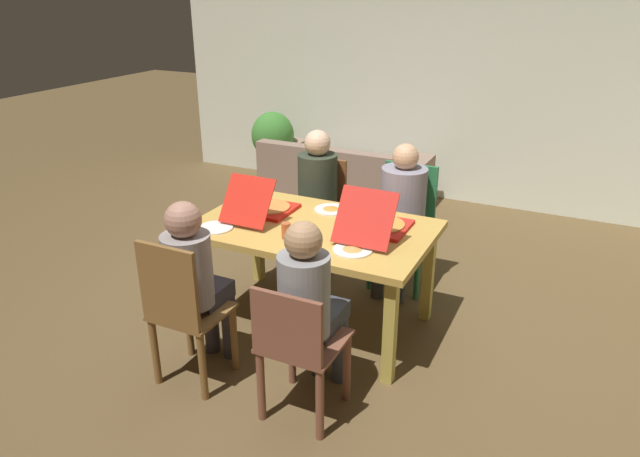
{
  "coord_description": "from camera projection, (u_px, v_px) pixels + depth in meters",
  "views": [
    {
      "loc": [
        1.66,
        -3.34,
        2.34
      ],
      "look_at": [
        0.0,
        0.1,
        0.72
      ],
      "focal_mm": 32.88,
      "sensor_mm": 36.0,
      "label": 1
    }
  ],
  "objects": [
    {
      "name": "ground_plane",
      "position": [
        314.0,
        322.0,
        4.35
      ],
      "size": [
        20.0,
        20.0,
        0.0
      ],
      "primitive_type": "plane",
      "color": "brown"
    },
    {
      "name": "back_wall",
      "position": [
        441.0,
        66.0,
        6.36
      ],
      "size": [
        6.5,
        0.12,
        2.96
      ],
      "primitive_type": "cube",
      "color": "silver",
      "rests_on": "ground"
    },
    {
      "name": "plate_2",
      "position": [
        331.0,
        209.0,
        4.31
      ],
      "size": [
        0.25,
        0.25,
        0.03
      ],
      "color": "white",
      "rests_on": "dining_table"
    },
    {
      "name": "plate_1",
      "position": [
        216.0,
        228.0,
        4.0
      ],
      "size": [
        0.24,
        0.24,
        0.01
      ],
      "color": "white",
      "rests_on": "dining_table"
    },
    {
      "name": "chair_2",
      "position": [
        183.0,
        311.0,
        3.49
      ],
      "size": [
        0.42,
        0.4,
        0.99
      ],
      "color": "brown",
      "rests_on": "ground"
    },
    {
      "name": "chair_1",
      "position": [
        405.0,
        220.0,
        4.74
      ],
      "size": [
        0.46,
        0.38,
        1.0
      ],
      "color": "#287042",
      "rests_on": "ground"
    },
    {
      "name": "drinking_glass_1",
      "position": [
        286.0,
        231.0,
        3.83
      ],
      "size": [
        0.06,
        0.06,
        0.11
      ],
      "primitive_type": "cylinder",
      "color": "#BD522A",
      "rests_on": "dining_table"
    },
    {
      "name": "plate_0",
      "position": [
        353.0,
        249.0,
        3.67
      ],
      "size": [
        0.25,
        0.25,
        0.03
      ],
      "color": "white",
      "rests_on": "dining_table"
    },
    {
      "name": "chair_0",
      "position": [
        298.0,
        348.0,
        3.23
      ],
      "size": [
        0.43,
        0.44,
        0.87
      ],
      "color": "brown",
      "rests_on": "ground"
    },
    {
      "name": "chair_3",
      "position": [
        322.0,
        207.0,
        5.09
      ],
      "size": [
        0.38,
        0.4,
        0.93
      ],
      "color": "brown",
      "rests_on": "ground"
    },
    {
      "name": "pizza_box_1",
      "position": [
        265.0,
        207.0,
        4.25
      ],
      "size": [
        0.36,
        0.57,
        0.32
      ],
      "color": "red",
      "rests_on": "dining_table"
    },
    {
      "name": "pizza_box_0",
      "position": [
        377.0,
        224.0,
        3.94
      ],
      "size": [
        0.38,
        0.59,
        0.35
      ],
      "color": "red",
      "rests_on": "dining_table"
    },
    {
      "name": "person_3",
      "position": [
        315.0,
        190.0,
        4.9
      ],
      "size": [
        0.33,
        0.5,
        1.22
      ],
      "color": "#343638",
      "rests_on": "ground"
    },
    {
      "name": "person_1",
      "position": [
        401.0,
        206.0,
        4.57
      ],
      "size": [
        0.36,
        0.5,
        1.2
      ],
      "color": "#36383B",
      "rests_on": "ground"
    },
    {
      "name": "drinking_glass_0",
      "position": [
        301.0,
        240.0,
        3.67
      ],
      "size": [
        0.07,
        0.07,
        0.13
      ],
      "primitive_type": "cylinder",
      "color": "silver",
      "rests_on": "dining_table"
    },
    {
      "name": "person_2",
      "position": [
        195.0,
        274.0,
        3.54
      ],
      "size": [
        0.29,
        0.47,
        1.19
      ],
      "color": "#35323A",
      "rests_on": "ground"
    },
    {
      "name": "person_0",
      "position": [
        310.0,
        300.0,
        3.26
      ],
      "size": [
        0.29,
        0.53,
        1.19
      ],
      "color": "#393D45",
      "rests_on": "ground"
    },
    {
      "name": "dining_table",
      "position": [
        314.0,
        238.0,
        4.08
      ],
      "size": [
        1.62,
        1.01,
        0.78
      ],
      "color": "gold",
      "rests_on": "ground"
    },
    {
      "name": "couch",
      "position": [
        345.0,
        182.0,
        6.54
      ],
      "size": [
        1.78,
        0.9,
        0.72
      ],
      "color": "#886E5E",
      "rests_on": "ground"
    },
    {
      "name": "potted_plant",
      "position": [
        273.0,
        145.0,
        6.96
      ],
      "size": [
        0.5,
        0.5,
        0.93
      ],
      "color": "#B26849",
      "rests_on": "ground"
    }
  ]
}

